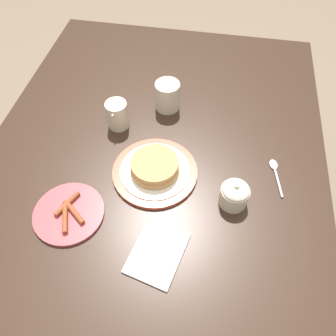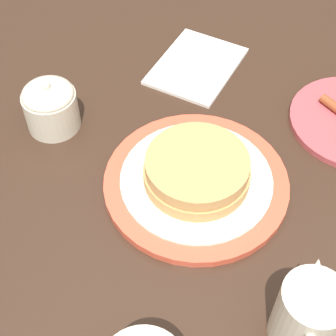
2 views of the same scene
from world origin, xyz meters
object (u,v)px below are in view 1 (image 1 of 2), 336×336
sugar_bowl (234,194)px  napkin (157,252)px  pancake_plate (155,169)px  side_plate_bacon (69,213)px  creamer_pitcher (117,114)px  coffee_mug (168,95)px  spoon (275,171)px

sugar_bowl → napkin: 0.26m
pancake_plate → sugar_bowl: (-0.06, -0.23, 0.02)m
side_plate_bacon → sugar_bowl: (0.12, -0.44, 0.03)m
creamer_pitcher → napkin: bearing=-152.9°
pancake_plate → napkin: (-0.24, -0.05, -0.02)m
side_plate_bacon → coffee_mug: size_ratio=1.64×
side_plate_bacon → coffee_mug: (0.47, -0.19, 0.04)m
coffee_mug → creamer_pitcher: bearing=129.2°
coffee_mug → spoon: size_ratio=0.86×
sugar_bowl → spoon: bearing=-43.9°
creamer_pitcher → sugar_bowl: 0.45m
napkin → coffee_mug: bearing=7.3°
side_plate_bacon → napkin: 0.27m
creamer_pitcher → spoon: (-0.11, -0.51, -0.05)m
side_plate_bacon → creamer_pitcher: 0.35m
creamer_pitcher → napkin: (-0.42, -0.21, -0.05)m
coffee_mug → napkin: 0.54m
creamer_pitcher → sugar_bowl: size_ratio=1.32×
pancake_plate → coffee_mug: coffee_mug is taller
sugar_bowl → napkin: (-0.18, 0.18, -0.04)m
side_plate_bacon → coffee_mug: coffee_mug is taller
pancake_plate → creamer_pitcher: 0.24m
pancake_plate → sugar_bowl: sugar_bowl is taller
side_plate_bacon → creamer_pitcher: (0.35, -0.05, 0.04)m
coffee_mug → creamer_pitcher: 0.19m
coffee_mug → side_plate_bacon: bearing=157.7°
napkin → side_plate_bacon: bearing=75.5°
coffee_mug → napkin: coffee_mug is taller
side_plate_bacon → spoon: bearing=-66.5°
side_plate_bacon → creamer_pitcher: size_ratio=1.73×
pancake_plate → side_plate_bacon: (-0.18, 0.20, -0.01)m
side_plate_bacon → spoon: 0.61m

